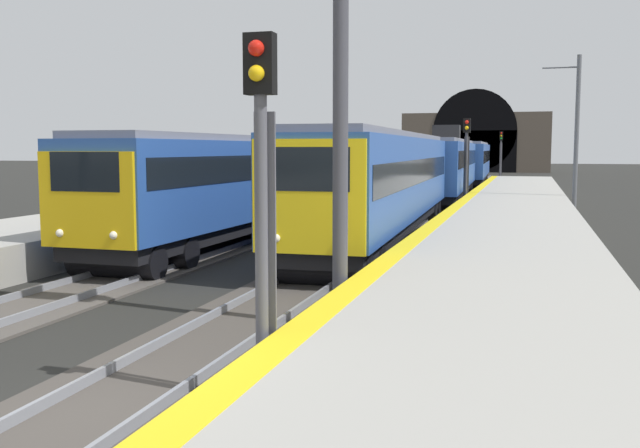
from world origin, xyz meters
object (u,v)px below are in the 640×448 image
(train_main_approaching, at_px, (446,166))
(railway_signal_far, at_px, (501,150))
(railway_signal_mid, at_px, (466,157))
(overhead_signal_gantry, at_px, (127,21))
(catenary_mast_far, at_px, (576,134))
(railway_signal_near, at_px, (262,191))
(train_adjacent_platform, at_px, (370,166))

(train_main_approaching, bearing_deg, railway_signal_far, 175.67)
(railway_signal_mid, xyz_separation_m, overhead_signal_gantry, (-26.19, 4.32, 2.88))
(railway_signal_mid, bearing_deg, catenary_mast_far, 83.18)
(railway_signal_mid, height_order, catenary_mast_far, catenary_mast_far)
(railway_signal_near, height_order, railway_signal_mid, railway_signal_mid)
(train_main_approaching, xyz_separation_m, railway_signal_far, (39.69, -1.87, 0.97))
(catenary_mast_far, bearing_deg, overhead_signal_gantry, 159.13)
(train_adjacent_platform, height_order, railway_signal_near, railway_signal_near)
(train_main_approaching, relative_size, railway_signal_mid, 12.37)
(train_main_approaching, height_order, catenary_mast_far, catenary_mast_far)
(overhead_signal_gantry, bearing_deg, railway_signal_near, -133.46)
(railway_signal_far, distance_m, overhead_signal_gantry, 73.43)
(railway_signal_far, bearing_deg, overhead_signal_gantry, -3.37)
(railway_signal_far, relative_size, overhead_signal_gantry, 0.60)
(train_adjacent_platform, height_order, overhead_signal_gantry, overhead_signal_gantry)
(train_adjacent_platform, bearing_deg, railway_signal_near, 11.19)
(train_main_approaching, distance_m, railway_signal_near, 37.71)
(overhead_signal_gantry, bearing_deg, train_adjacent_platform, 4.21)
(train_adjacent_platform, distance_m, overhead_signal_gantry, 33.60)
(railway_signal_far, relative_size, catenary_mast_far, 0.67)
(railway_signal_near, height_order, catenary_mast_far, catenary_mast_far)
(overhead_signal_gantry, bearing_deg, railway_signal_far, -3.37)
(train_main_approaching, height_order, railway_signal_mid, railway_signal_mid)
(railway_signal_mid, bearing_deg, overhead_signal_gantry, -9.36)
(railway_signal_mid, relative_size, railway_signal_far, 0.93)
(railway_signal_mid, bearing_deg, train_main_approaching, -165.81)
(railway_signal_mid, height_order, overhead_signal_gantry, overhead_signal_gantry)
(overhead_signal_gantry, relative_size, catenary_mast_far, 1.11)
(railway_signal_mid, xyz_separation_m, catenary_mast_far, (-0.65, -5.42, 1.17))
(train_adjacent_platform, xyz_separation_m, railway_signal_mid, (-7.13, -6.77, 0.73))
(train_adjacent_platform, xyz_separation_m, overhead_signal_gantry, (-33.32, -2.45, 3.61))
(train_adjacent_platform, bearing_deg, railway_signal_far, 171.31)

